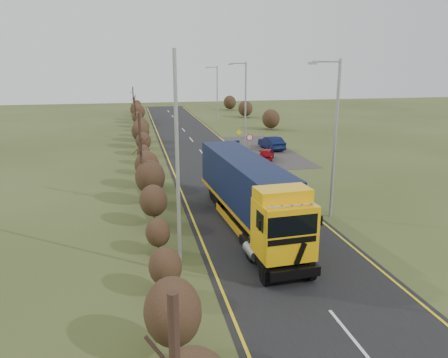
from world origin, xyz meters
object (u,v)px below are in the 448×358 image
Objects in this scene: car_red_hatchback at (266,154)px; car_blue_sedan at (272,143)px; streetlight_near at (334,133)px; speed_sign at (250,141)px; lorry at (249,191)px.

car_blue_sedan is (2.16, 5.00, 0.13)m from car_red_hatchback.
streetlight_near reaches higher than speed_sign.
car_red_hatchback is 0.36× the size of streetlight_near.
speed_sign is at bearing -24.59° from car_red_hatchback.
lorry reaches higher than speed_sign.
car_blue_sedan is at bearing -90.89° from car_red_hatchback.
lorry is at bearing 92.05° from car_red_hatchback.
streetlight_near is 17.74m from speed_sign.
car_blue_sedan is at bearing 81.41° from streetlight_near.
streetlight_near is 4.00× the size of speed_sign.
lorry is 3.32× the size of car_blue_sedan.
streetlight_near is (5.28, 0.88, 2.92)m from lorry.
car_blue_sedan is (8.45, 21.88, -1.52)m from lorry.
streetlight_near is at bearing 108.87° from car_red_hatchback.
lorry is 4.18× the size of car_red_hatchback.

